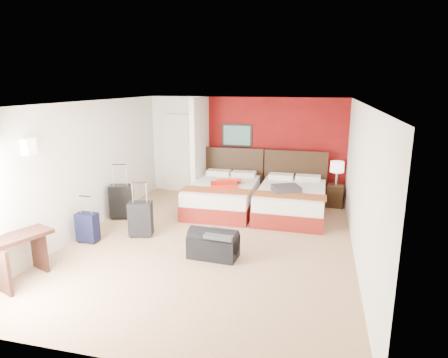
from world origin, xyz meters
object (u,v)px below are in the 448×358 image
(table_lamp, at_px, (337,173))
(duffel_bag, at_px, (213,246))
(nightstand, at_px, (335,196))
(suitcase_navy, at_px, (88,228))
(bed_right, at_px, (291,202))
(red_suitcase_open, at_px, (226,183))
(bed_left, at_px, (223,197))
(suitcase_charcoal, at_px, (141,220))
(desk, at_px, (22,258))
(suitcase_black, at_px, (122,202))

(table_lamp, xyz_separation_m, duffel_bag, (-2.04, -3.36, -0.59))
(nightstand, xyz_separation_m, suitcase_navy, (-4.43, -3.29, -0.00))
(table_lamp, distance_m, suitcase_navy, 5.54)
(nightstand, relative_size, suitcase_navy, 1.00)
(bed_right, height_order, suitcase_navy, bed_right)
(red_suitcase_open, height_order, duffel_bag, red_suitcase_open)
(bed_left, xyz_separation_m, suitcase_charcoal, (-1.12, -1.90, 0.01))
(bed_right, distance_m, table_lamp, 1.41)
(red_suitcase_open, distance_m, suitcase_navy, 3.10)
(nightstand, height_order, suitcase_charcoal, suitcase_charcoal)
(duffel_bag, bearing_deg, suitcase_navy, -177.58)
(bed_right, relative_size, red_suitcase_open, 2.53)
(bed_right, distance_m, suitcase_navy, 4.21)
(table_lamp, relative_size, duffel_bag, 0.69)
(bed_right, bearing_deg, table_lamp, 44.60)
(desk, bearing_deg, suitcase_black, 109.67)
(duffel_bag, bearing_deg, desk, -146.03)
(table_lamp, xyz_separation_m, suitcase_charcoal, (-3.62, -2.79, -0.48))
(nightstand, relative_size, suitcase_black, 0.74)
(red_suitcase_open, height_order, desk, red_suitcase_open)
(suitcase_black, height_order, duffel_bag, suitcase_black)
(bed_left, xyz_separation_m, duffel_bag, (0.45, -2.47, -0.10))
(bed_left, relative_size, table_lamp, 3.71)
(bed_right, relative_size, nightstand, 3.92)
(table_lamp, xyz_separation_m, suitcase_navy, (-4.43, -3.29, -0.54))
(bed_right, relative_size, duffel_bag, 2.52)
(table_lamp, height_order, desk, table_lamp)
(red_suitcase_open, height_order, table_lamp, table_lamp)
(suitcase_black, relative_size, suitcase_charcoal, 1.11)
(suitcase_charcoal, height_order, duffel_bag, suitcase_charcoal)
(red_suitcase_open, height_order, nightstand, red_suitcase_open)
(desk, bearing_deg, bed_right, 68.50)
(bed_right, xyz_separation_m, red_suitcase_open, (-1.44, -0.08, 0.36))
(bed_right, bearing_deg, suitcase_black, -162.24)
(suitcase_black, relative_size, suitcase_navy, 1.35)
(red_suitcase_open, bearing_deg, nightstand, 6.16)
(bed_right, height_order, duffel_bag, bed_right)
(suitcase_black, distance_m, duffel_bag, 2.80)
(red_suitcase_open, distance_m, table_lamp, 2.59)
(bed_left, xyz_separation_m, red_suitcase_open, (0.10, -0.10, 0.36))
(bed_right, xyz_separation_m, duffel_bag, (-1.09, -2.45, -0.10))
(suitcase_navy, bearing_deg, table_lamp, 37.53)
(bed_left, distance_m, duffel_bag, 2.51)
(red_suitcase_open, bearing_deg, table_lamp, 6.16)
(suitcase_black, relative_size, desk, 0.82)
(red_suitcase_open, relative_size, nightstand, 1.55)
(nightstand, bearing_deg, bed_left, -154.69)
(suitcase_charcoal, relative_size, duffel_bag, 0.78)
(suitcase_black, distance_m, desk, 2.83)
(suitcase_charcoal, bearing_deg, table_lamp, 24.77)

